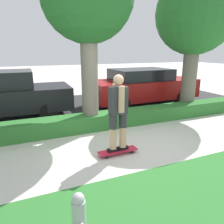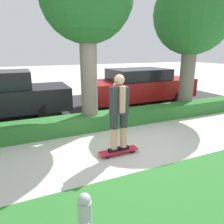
% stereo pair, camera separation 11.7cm
% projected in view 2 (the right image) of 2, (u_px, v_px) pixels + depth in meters
% --- Properties ---
extents(ground_plane, '(60.00, 60.00, 0.00)m').
position_uv_depth(ground_plane, '(127.00, 149.00, 5.17)').
color(ground_plane, beige).
extents(street_asphalt, '(14.84, 5.00, 0.01)m').
position_uv_depth(street_asphalt, '(78.00, 108.00, 8.84)').
color(street_asphalt, '#2D2D30').
rests_on(street_asphalt, ground_plane).
extents(hedge_row, '(14.84, 0.60, 0.45)m').
position_uv_depth(hedge_row, '(102.00, 120.00, 6.50)').
color(hedge_row, '#2D702D').
rests_on(hedge_row, ground_plane).
extents(skateboard, '(0.90, 0.24, 0.09)m').
position_uv_depth(skateboard, '(119.00, 151.00, 4.87)').
color(skateboard, red).
rests_on(skateboard, ground_plane).
extents(skater_person, '(0.50, 0.43, 1.68)m').
position_uv_depth(skater_person, '(119.00, 112.00, 4.62)').
color(skater_person, black).
rests_on(skater_person, skateboard).
extents(tree_far, '(2.65, 2.65, 4.73)m').
position_uv_depth(tree_far, '(193.00, 17.00, 7.37)').
color(tree_far, '#70665B').
rests_on(tree_far, ground_plane).
extents(parked_car_middle, '(4.57, 1.97, 1.51)m').
position_uv_depth(parked_car_middle, '(140.00, 86.00, 9.18)').
color(parked_car_middle, maroon).
rests_on(parked_car_middle, ground_plane).
extents(fire_hydrant, '(0.16, 0.26, 0.72)m').
position_uv_depth(fire_hydrant, '(85.00, 221.00, 2.51)').
color(fire_hydrant, '#ADADB2').
rests_on(fire_hydrant, ground_plane).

